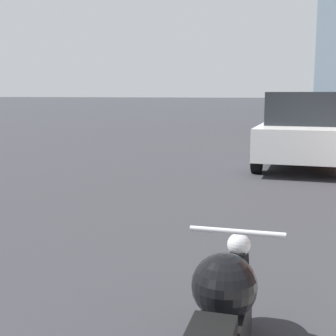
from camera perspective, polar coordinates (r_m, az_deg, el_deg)
The scene contains 2 objects.
parked_car_white at distance 11.19m, azimuth 16.08°, elevation 4.45°, with size 2.17×4.18×1.70m.
parked_car_green at distance 21.67m, azimuth 19.24°, elevation 6.38°, with size 2.19×4.34×1.68m.
Camera 1 is at (3.54, 1.92, 1.66)m, focal length 50.00 mm.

